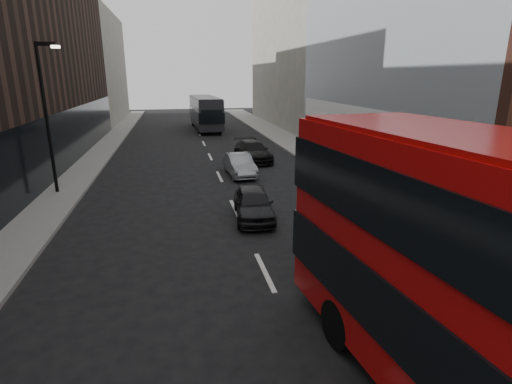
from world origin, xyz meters
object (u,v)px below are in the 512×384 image
car_a (253,203)px  grey_bus (205,112)px  car_c (253,151)px  street_lamp (47,109)px  car_b (239,165)px

car_a → grey_bus: bearing=94.8°
car_a → car_c: size_ratio=0.81×
street_lamp → car_c: 13.00m
car_a → car_c: (2.19, 11.30, 0.03)m
grey_bus → car_c: 17.65m
grey_bus → car_c: size_ratio=2.34×
car_a → car_c: 11.51m
grey_bus → car_c: grey_bus is taller
car_b → grey_bus: bearing=86.7°
car_a → car_b: (0.62, 7.40, -0.01)m
grey_bus → car_a: size_ratio=2.88×
car_b → street_lamp: bearing=-171.4°
street_lamp → car_c: bearing=28.6°
street_lamp → car_b: 10.29m
grey_bus → car_b: (0.25, -21.42, -1.23)m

